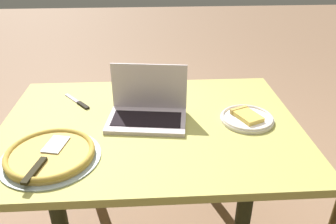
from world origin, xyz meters
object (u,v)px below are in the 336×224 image
object	(u,v)px
pizza_plate	(248,118)
table_knife	(80,103)
laptop	(148,109)
pizza_tray	(51,154)
dining_table	(152,140)

from	to	relation	value
pizza_plate	table_knife	bearing A→B (deg)	-15.58
laptop	pizza_tray	bearing A→B (deg)	37.41
table_knife	pizza_plate	bearing A→B (deg)	164.42
dining_table	laptop	bearing A→B (deg)	-76.57
pizza_plate	table_knife	distance (m)	0.81
dining_table	table_knife	bearing A→B (deg)	-31.77
dining_table	table_knife	world-z (taller)	table_knife
laptop	pizza_plate	bearing A→B (deg)	173.97
pizza_tray	table_knife	distance (m)	0.45
pizza_plate	laptop	bearing A→B (deg)	-6.03
dining_table	laptop	world-z (taller)	laptop
laptop	table_knife	size ratio (longest dim) A/B	2.05
pizza_plate	dining_table	bearing A→B (deg)	-0.27
dining_table	pizza_plate	size ratio (longest dim) A/B	5.52
dining_table	laptop	size ratio (longest dim) A/B	3.54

